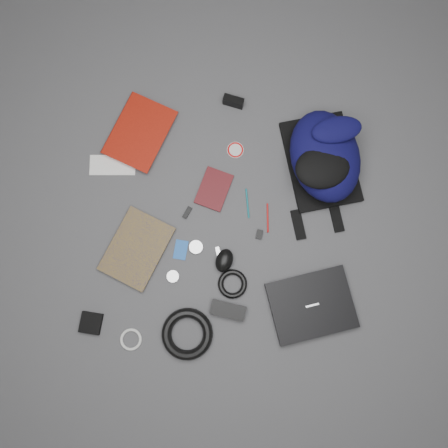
# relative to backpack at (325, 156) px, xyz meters

# --- Properties ---
(ground) EXTENTS (4.00, 4.00, 0.00)m
(ground) POSITION_rel_backpack_xyz_m (-0.38, -0.29, -0.09)
(ground) COLOR #4F4F51
(ground) RESTS_ON ground
(backpack) EXTENTS (0.40, 0.49, 0.18)m
(backpack) POSITION_rel_backpack_xyz_m (0.00, 0.00, 0.00)
(backpack) COLOR black
(backpack) RESTS_ON ground
(laptop) EXTENTS (0.38, 0.33, 0.03)m
(laptop) POSITION_rel_backpack_xyz_m (-0.01, -0.59, -0.07)
(laptop) COLOR black
(laptop) RESTS_ON ground
(textbook_red) EXTENTS (0.31, 0.35, 0.03)m
(textbook_red) POSITION_rel_backpack_xyz_m (-0.86, 0.10, -0.07)
(textbook_red) COLOR maroon
(textbook_red) RESTS_ON ground
(comic_book) EXTENTS (0.30, 0.34, 0.02)m
(comic_book) POSITION_rel_backpack_xyz_m (-0.81, -0.38, -0.08)
(comic_book) COLOR #B28D0C
(comic_book) RESTS_ON ground
(envelope) EXTENTS (0.20, 0.10, 0.00)m
(envelope) POSITION_rel_backpack_xyz_m (-0.86, -0.08, -0.09)
(envelope) COLOR white
(envelope) RESTS_ON ground
(dvd_case) EXTENTS (0.16, 0.19, 0.01)m
(dvd_case) POSITION_rel_backpack_xyz_m (-0.43, -0.15, -0.08)
(dvd_case) COLOR #3F0C0F
(dvd_case) RESTS_ON ground
(compact_camera) EXTENTS (0.09, 0.05, 0.05)m
(compact_camera) POSITION_rel_backpack_xyz_m (-0.38, 0.23, -0.06)
(compact_camera) COLOR black
(compact_camera) RESTS_ON ground
(sticker_disc) EXTENTS (0.09, 0.09, 0.00)m
(sticker_disc) POSITION_rel_backpack_xyz_m (-0.36, 0.02, -0.09)
(sticker_disc) COLOR silver
(sticker_disc) RESTS_ON ground
(pen_teal) EXTENTS (0.03, 0.12, 0.01)m
(pen_teal) POSITION_rel_backpack_xyz_m (-0.29, -0.20, -0.08)
(pen_teal) COLOR #0C646F
(pen_teal) RESTS_ON ground
(pen_red) EXTENTS (0.02, 0.12, 0.01)m
(pen_red) POSITION_rel_backpack_xyz_m (-0.20, -0.25, -0.08)
(pen_red) COLOR #B90E0E
(pen_red) RESTS_ON ground
(id_badge) EXTENTS (0.06, 0.08, 0.00)m
(id_badge) POSITION_rel_backpack_xyz_m (-0.54, -0.41, -0.09)
(id_badge) COLOR #1651AC
(id_badge) RESTS_ON ground
(usb_black) EXTENTS (0.04, 0.06, 0.01)m
(usb_black) POSITION_rel_backpack_xyz_m (-0.53, -0.26, -0.08)
(usb_black) COLOR black
(usb_black) RESTS_ON ground
(usb_silver) EXTENTS (0.03, 0.04, 0.01)m
(usb_silver) POSITION_rel_backpack_xyz_m (-0.39, -0.41, -0.08)
(usb_silver) COLOR #BABABC
(usb_silver) RESTS_ON ground
(key_fob) EXTENTS (0.03, 0.04, 0.01)m
(key_fob) POSITION_rel_backpack_xyz_m (-0.23, -0.32, -0.08)
(key_fob) COLOR black
(key_fob) RESTS_ON ground
(mouse) EXTENTS (0.09, 0.11, 0.05)m
(mouse) POSITION_rel_backpack_xyz_m (-0.36, -0.44, -0.06)
(mouse) COLOR black
(mouse) RESTS_ON ground
(headphone_left) EXTENTS (0.06, 0.06, 0.01)m
(headphone_left) POSITION_rel_backpack_xyz_m (-0.56, -0.52, -0.08)
(headphone_left) COLOR #B7B7B9
(headphone_left) RESTS_ON ground
(headphone_right) EXTENTS (0.07, 0.07, 0.01)m
(headphone_right) POSITION_rel_backpack_xyz_m (-0.48, -0.39, -0.08)
(headphone_right) COLOR #BBBCBE
(headphone_right) RESTS_ON ground
(cable_coil) EXTENTS (0.15, 0.15, 0.02)m
(cable_coil) POSITION_rel_backpack_xyz_m (-0.32, -0.53, -0.08)
(cable_coil) COLOR black
(cable_coil) RESTS_ON ground
(power_brick) EXTENTS (0.14, 0.08, 0.03)m
(power_brick) POSITION_rel_backpack_xyz_m (-0.33, -0.63, -0.07)
(power_brick) COLOR black
(power_brick) RESTS_ON ground
(power_cord_coil) EXTENTS (0.25, 0.25, 0.04)m
(power_cord_coil) POSITION_rel_backpack_xyz_m (-0.48, -0.74, -0.07)
(power_cord_coil) COLOR black
(power_cord_coil) RESTS_ON ground
(pouch) EXTENTS (0.09, 0.09, 0.02)m
(pouch) POSITION_rel_backpack_xyz_m (-0.86, -0.73, -0.08)
(pouch) COLOR black
(pouch) RESTS_ON ground
(white_cable_coil) EXTENTS (0.11, 0.11, 0.01)m
(white_cable_coil) POSITION_rel_backpack_xyz_m (-0.70, -0.78, -0.08)
(white_cable_coil) COLOR silver
(white_cable_coil) RESTS_ON ground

